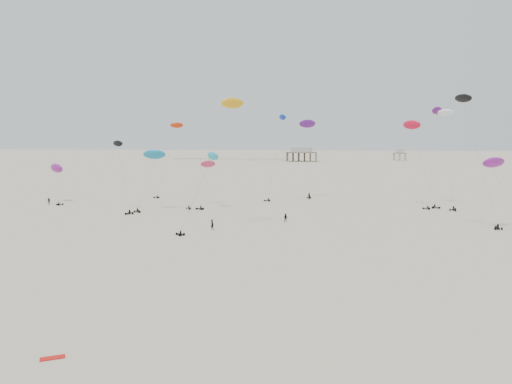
% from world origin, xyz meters
% --- Properties ---
extents(ground_plane, '(900.00, 900.00, 0.00)m').
position_xyz_m(ground_plane, '(0.00, 200.00, 0.00)').
color(ground_plane, beige).
extents(pavilion_main, '(21.00, 13.00, 9.80)m').
position_xyz_m(pavilion_main, '(-10.00, 350.00, 4.22)').
color(pavilion_main, brown).
rests_on(pavilion_main, ground).
extents(pavilion_small, '(9.00, 7.00, 8.00)m').
position_xyz_m(pavilion_small, '(60.00, 380.00, 3.49)').
color(pavilion_small, brown).
rests_on(pavilion_small, ground).
extents(pier_fence, '(80.20, 0.20, 1.50)m').
position_xyz_m(pier_fence, '(-62.00, 350.00, 0.77)').
color(pier_fence, black).
rests_on(pier_fence, ground).
extents(rig_0, '(4.54, 14.63, 14.65)m').
position_xyz_m(rig_0, '(-18.37, 121.28, 8.18)').
color(rig_0, black).
rests_on(rig_0, ground).
extents(rig_1, '(8.58, 7.12, 24.97)m').
position_xyz_m(rig_1, '(39.07, 98.82, 16.83)').
color(rig_1, black).
rests_on(rig_1, ground).
extents(rig_2, '(5.68, 8.61, 23.00)m').
position_xyz_m(rig_2, '(-1.30, 133.49, 16.05)').
color(rig_2, black).
rests_on(rig_2, ground).
extents(rig_3, '(8.61, 10.73, 17.37)m').
position_xyz_m(rig_3, '(-33.72, 107.10, 8.89)').
color(rig_3, black).
rests_on(rig_3, ground).
extents(rig_4, '(5.50, 9.58, 14.48)m').
position_xyz_m(rig_4, '(-28.24, 111.37, 11.08)').
color(rig_4, black).
rests_on(rig_4, ground).
extents(rig_5, '(4.32, 16.23, 25.10)m').
position_xyz_m(rig_5, '(40.77, 127.88, 15.36)').
color(rig_5, black).
rests_on(rig_5, ground).
extents(rig_6, '(5.40, 7.83, 21.81)m').
position_xyz_m(rig_6, '(5.96, 141.73, 18.63)').
color(rig_6, black).
rests_on(rig_6, ground).
extents(rig_8, '(5.08, 8.53, 13.47)m').
position_xyz_m(rig_8, '(-15.50, 116.01, 10.08)').
color(rig_8, black).
rests_on(rig_8, ground).
extents(rig_9, '(7.11, 16.97, 26.42)m').
position_xyz_m(rig_9, '(38.45, 132.14, 19.53)').
color(rig_9, black).
rests_on(rig_9, ground).
extents(rig_10, '(7.21, 6.85, 20.97)m').
position_xyz_m(rig_10, '(-31.38, 134.79, 15.16)').
color(rig_10, black).
rests_on(rig_10, ground).
extents(rig_11, '(6.09, 13.25, 14.79)m').
position_xyz_m(rig_11, '(43.28, 96.92, 9.81)').
color(rig_11, black).
rests_on(rig_11, ground).
extents(rig_12, '(8.66, 10.24, 21.28)m').
position_xyz_m(rig_12, '(33.07, 128.18, 16.76)').
color(rig_12, black).
rests_on(rig_12, ground).
extents(rig_13, '(8.73, 10.69, 11.59)m').
position_xyz_m(rig_13, '(-57.68, 120.20, 8.06)').
color(rig_13, black).
rests_on(rig_13, ground).
extents(rig_14, '(9.64, 17.22, 26.86)m').
position_xyz_m(rig_14, '(-6.80, 93.71, 19.87)').
color(rig_14, black).
rests_on(rig_14, ground).
extents(spectator_0, '(0.98, 0.91, 2.22)m').
position_xyz_m(spectator_0, '(-8.01, 87.69, 0.00)').
color(spectator_0, black).
rests_on(spectator_0, ground).
extents(spectator_1, '(1.00, 0.62, 1.99)m').
position_xyz_m(spectator_1, '(4.38, 97.92, 0.00)').
color(spectator_1, black).
rests_on(spectator_1, ground).
extents(spectator_2, '(1.28, 0.84, 2.00)m').
position_xyz_m(spectator_2, '(-56.90, 114.72, 0.00)').
color(spectator_2, black).
rests_on(spectator_2, ground).
extents(spectator_3, '(0.82, 0.56, 2.24)m').
position_xyz_m(spectator_3, '(7.00, 134.17, 0.00)').
color(spectator_3, black).
rests_on(spectator_3, ground).
extents(grounded_kite_b, '(1.91, 1.52, 0.07)m').
position_xyz_m(grounded_kite_b, '(-6.98, 34.08, 0.00)').
color(grounded_kite_b, red).
rests_on(grounded_kite_b, ground).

